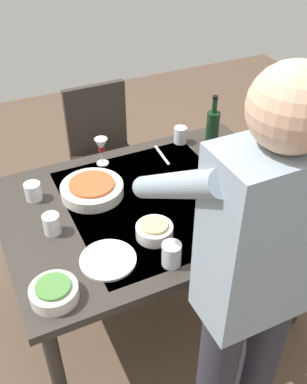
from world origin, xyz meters
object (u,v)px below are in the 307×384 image
object	(u,v)px
chair_near	(103,147)
wine_bottle	(213,127)
dinner_plate_near	(270,206)
water_cup_far_left	(171,254)
water_cup_near_left	(52,224)
water_cup_near_right	(180,135)
side_bowl_bread	(154,230)
dining_table	(154,212)
wine_glass_left	(101,147)
side_bowl_salad	(54,292)
dinner_plate_far	(108,260)
person_server	(252,283)
serving_bowl_pasta	(92,189)
water_cup_far_right	(33,191)

from	to	relation	value
chair_near	wine_bottle	size ratio (longest dim) A/B	3.07
dinner_plate_near	water_cup_far_left	bearing A→B (deg)	11.84
water_cup_near_left	water_cup_near_right	bearing A→B (deg)	-153.13
chair_near	water_cup_near_left	bearing A→B (deg)	58.88
chair_near	water_cup_near_left	world-z (taller)	chair_near
water_cup_near_left	side_bowl_bread	size ratio (longest dim) A/B	0.57
water_cup_near_right	dinner_plate_near	xyz separation A→B (m)	(-0.10, 0.69, -0.04)
dining_table	chair_near	world-z (taller)	chair_near
water_cup_far_left	water_cup_near_right	bearing A→B (deg)	-120.18
dining_table	wine_glass_left	size ratio (longest dim) A/B	9.33
water_cup_far_left	side_bowl_bread	size ratio (longest dim) A/B	0.63
wine_bottle	side_bowl_bread	distance (m)	0.82
chair_near	side_bowl_bread	size ratio (longest dim) A/B	5.69
side_bowl_salad	water_cup_near_left	bearing A→B (deg)	-103.84
water_cup_near_left	side_bowl_bread	bearing A→B (deg)	151.42
dinner_plate_far	chair_near	bearing A→B (deg)	-108.47
person_server	wine_bottle	distance (m)	1.21
serving_bowl_pasta	side_bowl_salad	size ratio (longest dim) A/B	1.67
person_server	dinner_plate_far	world-z (taller)	person_server
water_cup_far_left	side_bowl_bread	bearing A→B (deg)	-92.62
chair_near	wine_glass_left	xyz separation A→B (m)	(0.16, 0.49, 0.32)
serving_bowl_pasta	side_bowl_salad	world-z (taller)	same
dining_table	water_cup_near_left	distance (m)	0.50
person_server	side_bowl_salad	world-z (taller)	person_server
chair_near	wine_bottle	xyz separation A→B (m)	(-0.46, 0.57, 0.32)
person_server	dining_table	bearing A→B (deg)	-91.31
water_cup_far_left	serving_bowl_pasta	xyz separation A→B (m)	(0.14, -0.56, -0.02)
wine_glass_left	dinner_plate_far	size ratio (longest dim) A/B	0.66
wine_bottle	water_cup_near_left	world-z (taller)	wine_bottle
person_server	water_cup_far_left	bearing A→B (deg)	-76.01
serving_bowl_pasta	side_bowl_bread	size ratio (longest dim) A/B	1.88
side_bowl_bread	dinner_plate_near	xyz separation A→B (m)	(-0.57, 0.05, -0.03)
dinner_plate_far	dinner_plate_near	bearing A→B (deg)	-179.98
wine_bottle	water_cup_far_right	distance (m)	1.02
side_bowl_salad	side_bowl_bread	bearing A→B (deg)	-163.04
water_cup_far_left	chair_near	bearing A→B (deg)	-97.34
water_cup_near_left	water_cup_near_right	size ratio (longest dim) A/B	0.98
dinner_plate_far	water_cup_far_right	bearing A→B (deg)	-71.91
dining_table	person_server	xyz separation A→B (m)	(0.02, 0.77, 0.29)
dining_table	water_cup_near_right	xyz separation A→B (m)	(-0.36, -0.42, 0.12)
wine_glass_left	water_cup_far_right	world-z (taller)	wine_glass_left
dining_table	water_cup_far_right	bearing A→B (deg)	-26.70
wine_bottle	side_bowl_salad	bearing A→B (deg)	32.39
dining_table	person_server	size ratio (longest dim) A/B	0.83
wine_glass_left	water_cup_far_right	xyz separation A→B (m)	(0.40, 0.15, -0.06)
person_server	water_cup_near_right	distance (m)	1.26
dinner_plate_far	wine_bottle	bearing A→B (deg)	-144.71
wine_bottle	dinner_plate_near	distance (m)	0.61
dining_table	water_cup_far_left	size ratio (longest dim) A/B	13.92
wine_bottle	dinner_plate_far	world-z (taller)	wine_bottle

